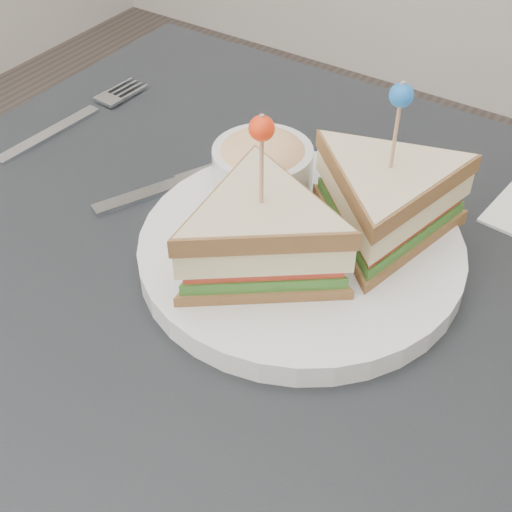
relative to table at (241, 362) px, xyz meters
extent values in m
cube|color=black|center=(0.00, 0.00, 0.06)|extent=(0.80, 0.80, 0.03)
cylinder|color=black|center=(-0.35, 0.35, -0.31)|extent=(0.04, 0.04, 0.72)
cylinder|color=silver|center=(0.01, 0.07, 0.08)|extent=(0.32, 0.32, 0.02)
cylinder|color=silver|center=(0.01, 0.07, 0.10)|extent=(0.32, 0.32, 0.01)
cylinder|color=tan|center=(0.00, 0.03, 0.20)|extent=(0.00, 0.00, 0.09)
sphere|color=red|center=(0.00, 0.03, 0.23)|extent=(0.02, 0.02, 0.02)
cylinder|color=tan|center=(0.07, 0.12, 0.20)|extent=(0.00, 0.00, 0.09)
sphere|color=#185FB5|center=(0.07, 0.12, 0.23)|extent=(0.02, 0.02, 0.02)
cylinder|color=silver|center=(-0.06, 0.13, 0.11)|extent=(0.11, 0.11, 0.04)
ellipsoid|color=#E0B772|center=(-0.06, 0.13, 0.13)|extent=(0.09, 0.09, 0.04)
cube|color=silver|center=(-0.32, 0.10, 0.08)|extent=(0.02, 0.14, 0.00)
cube|color=silver|center=(-0.32, 0.19, 0.08)|extent=(0.03, 0.02, 0.00)
cube|color=silver|center=(-0.16, 0.07, 0.08)|extent=(0.06, 0.10, 0.01)
cube|color=silver|center=(-0.12, 0.16, 0.08)|extent=(0.07, 0.12, 0.00)
cylinder|color=silver|center=(-0.09, 0.21, 0.08)|extent=(0.03, 0.03, 0.00)
camera|label=1|loc=(0.24, -0.34, 0.50)|focal=50.00mm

